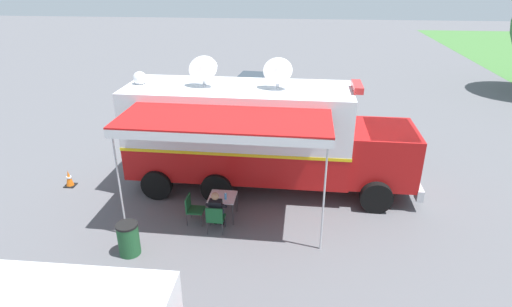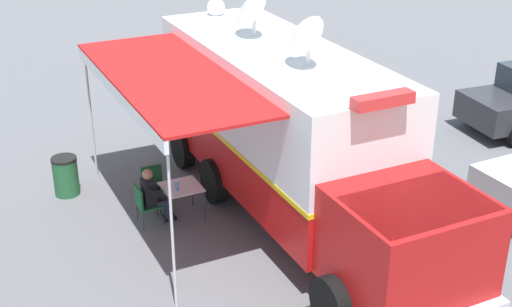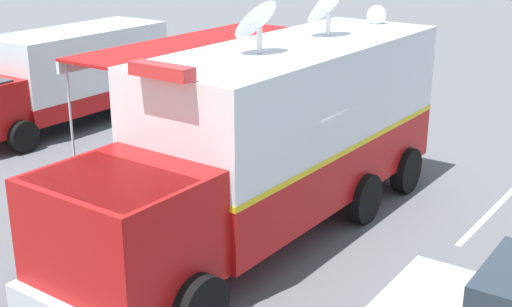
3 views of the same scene
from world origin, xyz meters
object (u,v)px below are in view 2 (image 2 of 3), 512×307
Objects in this scene: folding_table at (181,189)px; water_bottle at (177,186)px; folding_chair_beside_table at (153,182)px; folding_chair_at_table at (145,202)px; traffic_cone at (157,109)px; command_truck at (291,131)px; trash_bin at (66,176)px; seated_responder at (153,194)px.

water_bottle reaches higher than folding_table.
folding_chair_beside_table is (0.33, -0.85, -0.16)m from folding_table.
folding_chair_at_table is 6.01m from traffic_cone.
folding_chair_beside_table is (-0.47, -0.77, 0.00)m from folding_chair_at_table.
folding_chair_beside_table is at bearing 69.35° from traffic_cone.
water_bottle is (2.24, -0.85, -1.11)m from command_truck.
folding_chair_beside_table is at bearing -121.23° from folding_chair_at_table.
folding_chair_beside_table is at bearing 140.89° from trash_bin.
command_truck is at bearing 155.19° from folding_table.
command_truck is 42.60× the size of water_bottle.
folding_chair_at_table is at bearing 118.87° from trash_bin.
folding_chair_at_table is (0.80, -0.08, -0.16)m from folding_table.
trash_bin is (1.81, -2.29, -0.38)m from water_bottle.
folding_chair_at_table is at bearing -16.72° from water_bottle.
traffic_cone is at bearing -104.64° from folding_table.
seated_responder is at bearing 69.47° from traffic_cone.
traffic_cone is at bearing -110.65° from folding_chair_beside_table.
seated_responder is at bearing -21.02° from command_truck.
water_bottle is at bearing 157.55° from seated_responder.
water_bottle reaches higher than folding_chair_beside_table.
traffic_cone is at bearing -105.70° from water_bottle.
command_truck is at bearing 158.98° from seated_responder.
command_truck is 2.63m from folding_table.
water_bottle is 0.26× the size of folding_chair_beside_table.
command_truck is 3.35m from folding_chair_beside_table.
folding_chair_beside_table is at bearing -79.18° from water_bottle.
water_bottle is at bearing 39.69° from folding_table.
seated_responder reaches higher than folding_chair_beside_table.
seated_responder reaches higher than folding_table.
folding_table is 0.94× the size of folding_chair_at_table.
folding_chair_at_table is 0.23m from seated_responder.
folding_table is at bearing 111.27° from folding_chair_beside_table.
folding_chair_beside_table is 0.84m from seated_responder.
water_bottle is 0.54m from seated_responder.
folding_chair_beside_table is (0.19, -0.97, -0.32)m from water_bottle.
trash_bin reaches higher than folding_chair_beside_table.
folding_chair_beside_table is (2.42, -1.82, -1.43)m from command_truck.
trash_bin is 4.87m from traffic_cone.
command_truck is 3.39m from folding_chair_at_table.
folding_chair_at_table is 2.39m from trash_bin.
traffic_cone is (-1.80, -4.78, -0.23)m from folding_chair_beside_table.
traffic_cone is (-2.27, -5.56, -0.23)m from folding_chair_at_table.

